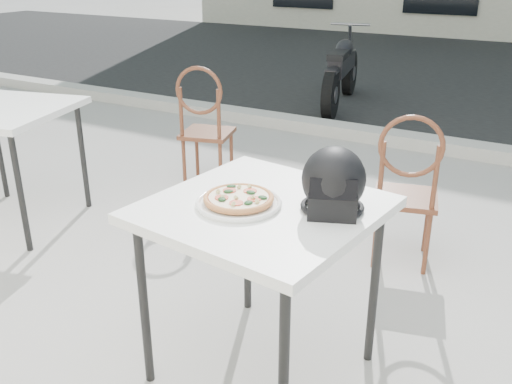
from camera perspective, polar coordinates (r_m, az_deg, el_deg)
The scene contains 10 objects.
ground at distance 3.13m, azimuth 1.14°, elevation -10.66°, with size 80.00×80.00×0.00m, color #A09D98.
street_asphalt at distance 9.54m, azimuth 22.05°, elevation 10.71°, with size 30.00×8.00×0.00m, color black.
curb at distance 5.69m, azimuth 15.79°, elevation 4.88°, with size 30.00×0.25×0.12m, color #AAA89F.
cafe_table_main at distance 2.28m, azimuth 0.65°, elevation -2.96°, with size 0.95×0.95×0.80m.
plate at distance 2.24m, azimuth -1.74°, elevation -1.12°, with size 0.41×0.41×0.02m.
pizza at distance 2.23m, azimuth -1.74°, elevation -0.59°, with size 0.31×0.31×0.03m.
helmet at distance 2.18m, azimuth 7.75°, elevation 0.85°, with size 0.32×0.33×0.25m.
cafe_chair_main at distance 3.33m, azimuth 14.88°, elevation 0.89°, with size 0.44×0.44×0.94m.
cafe_chair_side at distance 4.42m, azimuth -5.23°, elevation 7.14°, with size 0.46×0.46×0.97m.
motorcycle at distance 7.06m, azimuth 8.55°, elevation 11.77°, with size 0.58×1.85×0.93m.
Camera 1 is at (1.24, -2.30, 1.72)m, focal length 40.00 mm.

